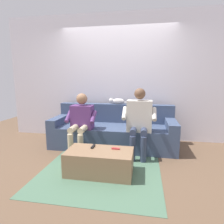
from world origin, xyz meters
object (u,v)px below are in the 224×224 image
object	(u,v)px
person_left_seated	(139,118)
cat_on_backrest	(117,101)
person_right_seated	(81,119)
coffee_table	(100,162)
couch	(113,132)
remote_red	(116,149)
remote_black	(93,146)

from	to	relation	value
person_left_seated	cat_on_backrest	size ratio (longest dim) A/B	2.47
person_right_seated	coffee_table	bearing A→B (deg)	125.07
couch	remote_red	bearing A→B (deg)	101.23
couch	cat_on_backrest	bearing A→B (deg)	-95.46
coffee_table	couch	bearing A→B (deg)	-90.00
couch	coffee_table	size ratio (longest dim) A/B	2.58
person_right_seated	person_left_seated	bearing A→B (deg)	-178.61
person_left_seated	remote_black	distance (m)	0.99
person_right_seated	remote_red	world-z (taller)	person_right_seated
coffee_table	cat_on_backrest	xyz separation A→B (m)	(-0.03, -1.50, 0.72)
couch	person_right_seated	distance (m)	0.77
coffee_table	person_left_seated	xyz separation A→B (m)	(-0.53, -0.78, 0.51)
person_left_seated	cat_on_backrest	bearing A→B (deg)	-54.96
person_right_seated	cat_on_backrest	size ratio (longest dim) A/B	2.26
coffee_table	person_left_seated	world-z (taller)	person_left_seated
person_left_seated	remote_red	bearing A→B (deg)	65.89
cat_on_backrest	remote_red	size ratio (longest dim) A/B	4.16
person_left_seated	person_right_seated	distance (m)	1.07
couch	cat_on_backrest	size ratio (longest dim) A/B	5.05
couch	person_right_seated	bearing A→B (deg)	40.06
cat_on_backrest	remote_black	distance (m)	1.50
person_right_seated	cat_on_backrest	world-z (taller)	person_right_seated
remote_red	remote_black	size ratio (longest dim) A/B	0.81
remote_red	remote_black	distance (m)	0.35
person_left_seated	remote_red	size ratio (longest dim) A/B	10.29
couch	person_left_seated	bearing A→B (deg)	141.61
person_left_seated	coffee_table	bearing A→B (deg)	55.83
person_left_seated	remote_black	size ratio (longest dim) A/B	8.36
cat_on_backrest	remote_red	world-z (taller)	cat_on_backrest
remote_black	person_left_seated	bearing A→B (deg)	136.45
coffee_table	person_left_seated	size ratio (longest dim) A/B	0.79
couch	person_right_seated	xyz separation A→B (m)	(0.53, 0.45, 0.33)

